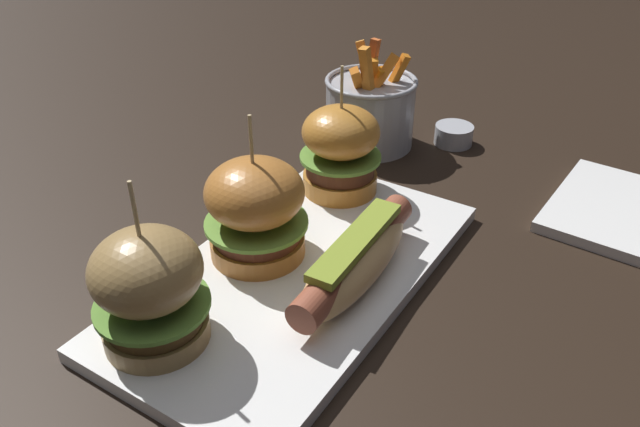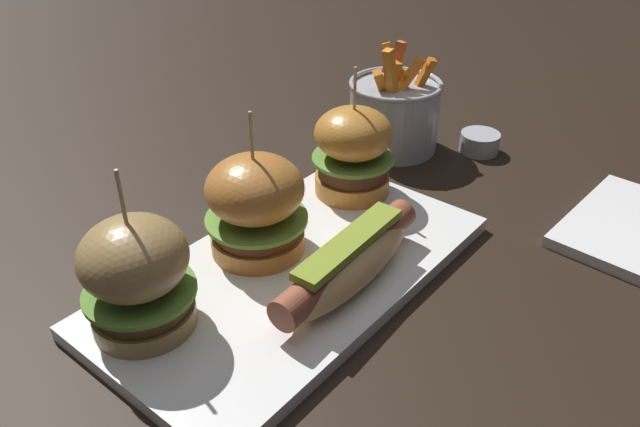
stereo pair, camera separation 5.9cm
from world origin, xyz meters
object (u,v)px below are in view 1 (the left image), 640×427
(sauce_ramekin, at_px, (454,134))
(side_plate, at_px, (637,216))
(hot_dog, at_px, (355,259))
(platter_main, at_px, (298,274))
(slider_left, at_px, (149,288))
(fries_bucket, at_px, (370,110))
(slider_right, at_px, (341,149))
(slider_center, at_px, (257,208))

(sauce_ramekin, distance_m, side_plate, 0.25)
(hot_dog, bearing_deg, platter_main, 104.55)
(slider_left, bearing_deg, fries_bucket, 5.40)
(slider_left, xyz_separation_m, sauce_ramekin, (0.48, -0.05, -0.05))
(slider_right, bearing_deg, side_plate, -65.12)
(platter_main, height_order, sauce_ramekin, sauce_ramekin)
(side_plate, bearing_deg, slider_right, 114.88)
(slider_center, bearing_deg, side_plate, -46.76)
(platter_main, distance_m, sauce_ramekin, 0.35)
(hot_dog, relative_size, slider_left, 1.32)
(hot_dog, height_order, slider_left, slider_left)
(slider_right, bearing_deg, fries_bucket, 16.24)
(slider_right, bearing_deg, slider_center, 178.35)
(side_plate, bearing_deg, sauce_ramekin, 73.78)
(slider_left, relative_size, fries_bucket, 1.02)
(hot_dog, relative_size, fries_bucket, 1.35)
(sauce_ramekin, height_order, side_plate, sauce_ramekin)
(slider_right, xyz_separation_m, side_plate, (0.13, -0.29, -0.06))
(hot_dog, height_order, fries_bucket, fries_bucket)
(slider_left, distance_m, fries_bucket, 0.43)
(sauce_ramekin, relative_size, side_plate, 0.29)
(slider_right, height_order, side_plate, slider_right)
(slider_center, relative_size, slider_right, 1.00)
(hot_dog, bearing_deg, slider_center, 96.58)
(slider_center, bearing_deg, sauce_ramekin, -9.18)
(platter_main, height_order, slider_center, slider_center)
(fries_bucket, height_order, sauce_ramekin, fries_bucket)
(side_plate, bearing_deg, slider_left, 144.79)
(platter_main, xyz_separation_m, slider_left, (-0.14, 0.04, 0.06))
(fries_bucket, height_order, side_plate, fries_bucket)
(sauce_ramekin, bearing_deg, slider_center, 170.82)
(sauce_ramekin, bearing_deg, side_plate, -106.22)
(hot_dog, xyz_separation_m, side_plate, (0.27, -0.20, -0.03))
(fries_bucket, bearing_deg, hot_dog, -153.60)
(hot_dog, distance_m, fries_bucket, 0.31)
(slider_center, distance_m, fries_bucket, 0.29)
(slider_right, relative_size, fries_bucket, 1.01)
(slider_left, height_order, side_plate, slider_left)
(platter_main, bearing_deg, hot_dog, -75.45)
(hot_dog, distance_m, slider_right, 0.16)
(fries_bucket, xyz_separation_m, sauce_ramekin, (0.06, -0.09, -0.03))
(platter_main, relative_size, slider_center, 2.65)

